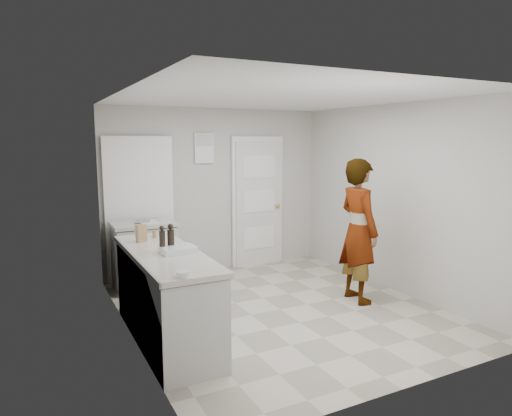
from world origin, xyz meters
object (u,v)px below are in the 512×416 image
person (358,231)px  cake_mix_box (141,233)px  oil_cruet_a (171,238)px  egg_bowl (183,274)px  oil_cruet_b (162,239)px  spice_jar (155,234)px  baking_dish (178,250)px

person → cake_mix_box: (-2.59, 0.50, 0.12)m
oil_cruet_a → egg_bowl: 0.93m
person → oil_cruet_b: 2.51m
spice_jar → baking_dish: spice_jar is taller
oil_cruet_a → baking_dish: (0.04, -0.11, -0.10)m
cake_mix_box → baking_dish: bearing=-94.3°
person → cake_mix_box: size_ratio=9.51×
spice_jar → cake_mix_box: bearing=-141.0°
baking_dish → oil_cruet_a: bearing=110.5°
oil_cruet_b → cake_mix_box: bearing=97.9°
cake_mix_box → egg_bowl: 1.45m
egg_bowl → baking_dish: bearing=75.6°
oil_cruet_b → oil_cruet_a: bearing=12.2°
person → spice_jar: size_ratio=21.20×
spice_jar → baking_dish: (0.02, -0.79, -0.02)m
oil_cruet_b → baking_dish: size_ratio=0.78×
oil_cruet_b → spice_jar: bearing=81.3°
spice_jar → oil_cruet_a: 0.69m
cake_mix_box → egg_bowl: bearing=-112.2°
person → oil_cruet_b: size_ratio=6.72×
cake_mix_box → spice_jar: 0.24m
cake_mix_box → egg_bowl: cake_mix_box is taller
oil_cruet_a → egg_bowl: (-0.17, -0.91, -0.11)m
cake_mix_box → spice_jar: size_ratio=2.23×
cake_mix_box → oil_cruet_a: (0.17, -0.54, 0.04)m
spice_jar → person: bearing=-15.1°
baking_dish → spice_jar: bearing=91.8°
person → oil_cruet_b: bearing=96.3°
oil_cruet_a → oil_cruet_b: 0.10m
person → egg_bowl: (-2.58, -0.95, 0.05)m
cake_mix_box → oil_cruet_b: (0.08, -0.56, 0.03)m
cake_mix_box → spice_jar: (0.19, 0.15, -0.05)m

